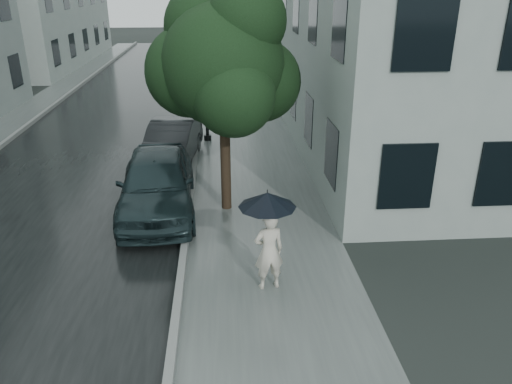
{
  "coord_description": "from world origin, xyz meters",
  "views": [
    {
      "loc": [
        -0.69,
        -8.34,
        5.51
      ],
      "look_at": [
        0.03,
        1.57,
        1.3
      ],
      "focal_mm": 35.0,
      "sensor_mm": 36.0,
      "label": 1
    }
  ],
  "objects": [
    {
      "name": "lamp_post",
      "position": [
        -1.34,
        9.77,
        3.16
      ],
      "size": [
        0.83,
        0.42,
        5.54
      ],
      "rotation": [
        0.0,
        0.0,
        -0.22
      ],
      "color": "black",
      "rests_on": "ground"
    },
    {
      "name": "ground",
      "position": [
        0.0,
        0.0,
        0.0
      ],
      "size": [
        120.0,
        120.0,
        0.0
      ],
      "primitive_type": "plane",
      "color": "black",
      "rests_on": "ground"
    },
    {
      "name": "umbrella",
      "position": [
        0.11,
        -0.13,
        1.86
      ],
      "size": [
        1.29,
        1.29,
        1.11
      ],
      "rotation": [
        0.0,
        0.0,
        0.23
      ],
      "color": "black",
      "rests_on": "ground"
    },
    {
      "name": "sidewalk",
      "position": [
        0.25,
        12.0,
        0.0
      ],
      "size": [
        3.5,
        60.0,
        0.01
      ],
      "primitive_type": "cube",
      "color": "slate",
      "rests_on": "ground"
    },
    {
      "name": "kerb_far",
      "position": [
        -8.57,
        12.0,
        0.07
      ],
      "size": [
        0.15,
        60.0,
        0.15
      ],
      "primitive_type": "cube",
      "color": "slate",
      "rests_on": "ground"
    },
    {
      "name": "kerb_near",
      "position": [
        -1.57,
        12.0,
        0.07
      ],
      "size": [
        0.15,
        60.0,
        0.15
      ],
      "primitive_type": "cube",
      "color": "slate",
      "rests_on": "ground"
    },
    {
      "name": "building_far_b",
      "position": [
        -13.77,
        30.0,
        4.0
      ],
      "size": [
        7.02,
        18.0,
        8.0
      ],
      "color": "#8F9C95",
      "rests_on": "ground"
    },
    {
      "name": "building_near",
      "position": [
        5.47,
        19.5,
        4.5
      ],
      "size": [
        7.02,
        36.0,
        9.0
      ],
      "color": "#8F9C95",
      "rests_on": "ground"
    },
    {
      "name": "sidewalk_far",
      "position": [
        -9.5,
        12.0,
        0.0
      ],
      "size": [
        1.7,
        60.0,
        0.01
      ],
      "primitive_type": "cube",
      "color": "#4C5451",
      "rests_on": "ground"
    },
    {
      "name": "asphalt_road",
      "position": [
        -5.08,
        12.0,
        0.0
      ],
      "size": [
        6.85,
        60.0,
        0.0
      ],
      "primitive_type": "cube",
      "color": "black",
      "rests_on": "ground"
    },
    {
      "name": "car_far",
      "position": [
        -2.3,
        7.36,
        0.67
      ],
      "size": [
        1.9,
        4.18,
        1.33
      ],
      "primitive_type": "imported",
      "rotation": [
        0.0,
        0.0,
        -0.13
      ],
      "color": "black",
      "rests_on": "ground"
    },
    {
      "name": "street_tree",
      "position": [
        -0.6,
        3.75,
        3.74
      ],
      "size": [
        3.82,
        3.47,
        5.6
      ],
      "color": "#332619",
      "rests_on": "ground"
    },
    {
      "name": "pedestrian",
      "position": [
        0.15,
        -0.14,
        0.8
      ],
      "size": [
        0.64,
        0.49,
        1.59
      ],
      "primitive_type": "imported",
      "rotation": [
        0.0,
        0.0,
        3.34
      ],
      "color": "beige",
      "rests_on": "sidewalk"
    },
    {
      "name": "car_near",
      "position": [
        -2.36,
        3.57,
        0.8
      ],
      "size": [
        2.14,
        4.74,
        1.58
      ],
      "primitive_type": "imported",
      "rotation": [
        0.0,
        0.0,
        0.06
      ],
      "color": "#1A292C",
      "rests_on": "ground"
    }
  ]
}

